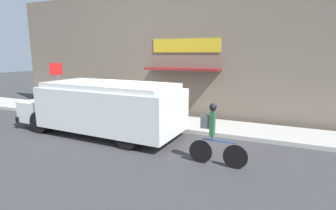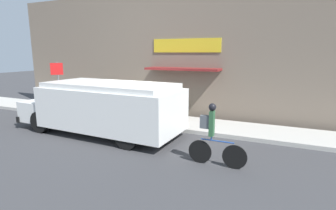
{
  "view_description": "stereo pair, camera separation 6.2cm",
  "coord_description": "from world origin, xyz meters",
  "views": [
    {
      "loc": [
        5.39,
        -9.23,
        3.07
      ],
      "look_at": [
        1.41,
        -0.2,
        1.1
      ],
      "focal_mm": 28.0,
      "sensor_mm": 36.0,
      "label": 1
    },
    {
      "loc": [
        5.44,
        -9.2,
        3.07
      ],
      "look_at": [
        1.41,
        -0.2,
        1.1
      ],
      "focal_mm": 28.0,
      "sensor_mm": 36.0,
      "label": 2
    }
  ],
  "objects": [
    {
      "name": "ground_plane",
      "position": [
        0.0,
        0.0,
        0.0
      ],
      "size": [
        70.0,
        70.0,
        0.0
      ],
      "primitive_type": "plane",
      "color": "#38383A"
    },
    {
      "name": "sidewalk",
      "position": [
        0.0,
        1.03,
        0.08
      ],
      "size": [
        28.0,
        2.07,
        0.15
      ],
      "color": "#ADAAA3",
      "rests_on": "ground_plane"
    },
    {
      "name": "cyclist",
      "position": [
        3.77,
        -2.46,
        0.84
      ],
      "size": [
        1.63,
        0.21,
        1.75
      ],
      "rotation": [
        0.0,
        0.0,
        -0.0
      ],
      "color": "black",
      "rests_on": "ground_plane"
    },
    {
      "name": "school_bus",
      "position": [
        -0.79,
        -1.3,
        1.06
      ],
      "size": [
        6.69,
        2.96,
        1.98
      ],
      "rotation": [
        0.0,
        0.0,
        -0.04
      ],
      "color": "white",
      "rests_on": "ground_plane"
    },
    {
      "name": "trash_bin",
      "position": [
        0.93,
        1.6,
        0.65
      ],
      "size": [
        0.51,
        0.51,
        0.98
      ],
      "color": "#2D5138",
      "rests_on": "sidewalk"
    },
    {
      "name": "stop_sign_post",
      "position": [
        -5.24,
        0.76,
        1.8
      ],
      "size": [
        0.45,
        0.45,
        2.46
      ],
      "color": "slate",
      "rests_on": "sidewalk"
    },
    {
      "name": "storefront",
      "position": [
        0.02,
        2.49,
        2.98
      ],
      "size": [
        17.96,
        1.07,
        5.97
      ],
      "color": "#756656",
      "rests_on": "ground_plane"
    }
  ]
}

